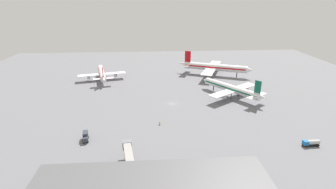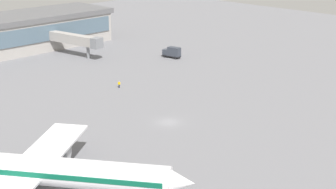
{
  "view_description": "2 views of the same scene",
  "coord_description": "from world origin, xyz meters",
  "px_view_note": "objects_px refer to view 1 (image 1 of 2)",
  "views": [
    {
      "loc": [
        -11.27,
        -130.86,
        54.15
      ],
      "look_at": [
        -2.4,
        -1.63,
        5.93
      ],
      "focal_mm": 28.28,
      "sensor_mm": 36.0,
      "label": 1
    },
    {
      "loc": [
        66.17,
        65.71,
        37.1
      ],
      "look_at": [
        -4.51,
        -4.51,
        3.71
      ],
      "focal_mm": 53.5,
      "sensor_mm": 36.0,
      "label": 2
    }
  ],
  "objects_px": {
    "airplane_taxiing": "(214,67)",
    "ground_crew_worker": "(160,123)",
    "catering_truck": "(85,136)",
    "airplane_distant": "(102,73)",
    "fuel_truck": "(311,143)",
    "airplane_at_gate": "(232,89)"
  },
  "relations": [
    {
      "from": "airplane_taxiing",
      "to": "ground_crew_worker",
      "type": "height_order",
      "value": "airplane_taxiing"
    },
    {
      "from": "airplane_taxiing",
      "to": "catering_truck",
      "type": "height_order",
      "value": "airplane_taxiing"
    },
    {
      "from": "airplane_distant",
      "to": "fuel_truck",
      "type": "distance_m",
      "value": 133.07
    },
    {
      "from": "airplane_taxiing",
      "to": "airplane_distant",
      "type": "bearing_deg",
      "value": -153.3
    },
    {
      "from": "airplane_taxiing",
      "to": "fuel_truck",
      "type": "relative_size",
      "value": 8.1
    },
    {
      "from": "airplane_taxiing",
      "to": "airplane_distant",
      "type": "xyz_separation_m",
      "value": [
        -79.45,
        -5.04,
        -1.54
      ]
    },
    {
      "from": "airplane_at_gate",
      "to": "fuel_truck",
      "type": "xyz_separation_m",
      "value": [
        15.05,
        -54.52,
        -3.53
      ]
    },
    {
      "from": "airplane_distant",
      "to": "catering_truck",
      "type": "xyz_separation_m",
      "value": [
        6.93,
        -83.37,
        -2.73
      ]
    },
    {
      "from": "fuel_truck",
      "to": "airplane_taxiing",
      "type": "bearing_deg",
      "value": -82.05
    },
    {
      "from": "airplane_at_gate",
      "to": "airplane_distant",
      "type": "relative_size",
      "value": 0.97
    },
    {
      "from": "airplane_distant",
      "to": "fuel_truck",
      "type": "relative_size",
      "value": 6.27
    },
    {
      "from": "fuel_truck",
      "to": "ground_crew_worker",
      "type": "xyz_separation_m",
      "value": [
        -57.35,
        21.8,
        -0.54
      ]
    },
    {
      "from": "airplane_taxiing",
      "to": "catering_truck",
      "type": "xyz_separation_m",
      "value": [
        -72.53,
        -88.4,
        -4.27
      ]
    },
    {
      "from": "airplane_taxiing",
      "to": "catering_truck",
      "type": "bearing_deg",
      "value": -106.3
    },
    {
      "from": "airplane_at_gate",
      "to": "airplane_distant",
      "type": "xyz_separation_m",
      "value": [
        -79.37,
        39.21,
        -0.49
      ]
    },
    {
      "from": "airplane_distant",
      "to": "fuel_truck",
      "type": "bearing_deg",
      "value": -147.93
    },
    {
      "from": "airplane_distant",
      "to": "ground_crew_worker",
      "type": "distance_m",
      "value": 81.0
    },
    {
      "from": "airplane_at_gate",
      "to": "airplane_distant",
      "type": "distance_m",
      "value": 88.53
    },
    {
      "from": "fuel_truck",
      "to": "ground_crew_worker",
      "type": "height_order",
      "value": "fuel_truck"
    },
    {
      "from": "airplane_distant",
      "to": "fuel_truck",
      "type": "xyz_separation_m",
      "value": [
        94.42,
        -93.73,
        -3.04
      ]
    },
    {
      "from": "catering_truck",
      "to": "ground_crew_worker",
      "type": "xyz_separation_m",
      "value": [
        30.14,
        11.44,
        -0.85
      ]
    },
    {
      "from": "catering_truck",
      "to": "airplane_taxiing",
      "type": "bearing_deg",
      "value": 130.45
    }
  ]
}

